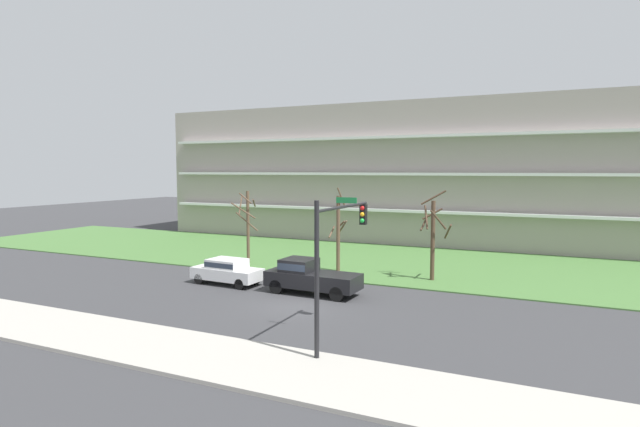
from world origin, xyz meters
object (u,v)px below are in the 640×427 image
at_px(sedan_white_center_left, 227,270).
at_px(traffic_signal_mast, 337,245).
at_px(tree_far_left, 247,223).
at_px(pickup_black_near_left, 309,276).
at_px(tree_left, 338,232).
at_px(tree_center, 433,234).

bearing_deg(sedan_white_center_left, traffic_signal_mast, 147.76).
bearing_deg(tree_far_left, pickup_black_near_left, -37.49).
xyz_separation_m(pickup_black_near_left, sedan_white_center_left, (-5.61, -0.01, -0.14)).
xyz_separation_m(tree_far_left, traffic_signal_mast, (12.95, -13.56, 1.03)).
xyz_separation_m(tree_left, traffic_signal_mast, (5.63, -13.62, 1.29)).
bearing_deg(tree_center, sedan_white_center_left, -151.09).
distance_m(tree_far_left, tree_left, 7.33).
xyz_separation_m(tree_far_left, sedan_white_center_left, (2.58, -6.29, -2.18)).
bearing_deg(tree_left, tree_far_left, -179.56).
height_order(pickup_black_near_left, sedan_white_center_left, pickup_black_near_left).
bearing_deg(pickup_black_near_left, tree_center, -130.41).
bearing_deg(tree_far_left, tree_center, -0.28).
distance_m(tree_far_left, sedan_white_center_left, 7.14).
distance_m(tree_left, sedan_white_center_left, 8.15).
height_order(tree_left, pickup_black_near_left, tree_left).
distance_m(tree_left, traffic_signal_mast, 14.79).
bearing_deg(tree_far_left, traffic_signal_mast, -46.31).
relative_size(tree_far_left, tree_left, 0.93).
xyz_separation_m(tree_far_left, tree_left, (7.32, 0.06, -0.27)).
bearing_deg(tree_center, tree_left, 178.92).
height_order(tree_far_left, sedan_white_center_left, tree_far_left).
xyz_separation_m(pickup_black_near_left, traffic_signal_mast, (4.76, -7.28, 3.06)).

